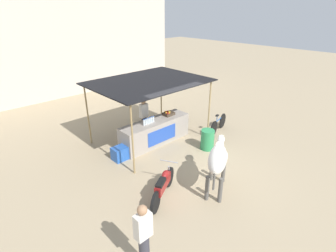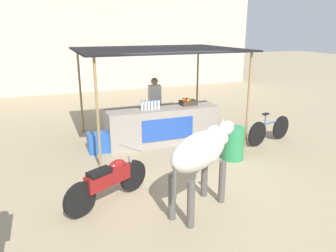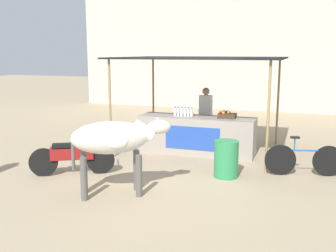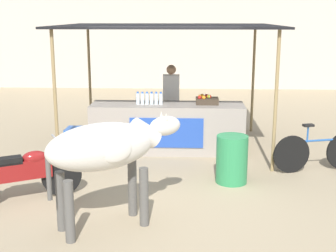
# 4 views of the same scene
# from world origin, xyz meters

# --- Properties ---
(ground_plane) EXTENTS (60.00, 60.00, 0.00)m
(ground_plane) POSITION_xyz_m (0.00, 0.00, 0.00)
(ground_plane) COLOR tan
(stall_counter) EXTENTS (3.00, 0.82, 0.96)m
(stall_counter) POSITION_xyz_m (0.00, 2.20, 0.48)
(stall_counter) COLOR #9E9389
(stall_counter) RESTS_ON ground
(stall_awning) EXTENTS (4.20, 3.20, 2.47)m
(stall_awning) POSITION_xyz_m (0.00, 2.50, 2.38)
(stall_awning) COLOR black
(stall_awning) RESTS_ON ground
(water_bottle_row) EXTENTS (0.52, 0.07, 0.25)m
(water_bottle_row) POSITION_xyz_m (-0.35, 2.15, 1.07)
(water_bottle_row) COLOR silver
(water_bottle_row) RESTS_ON stall_counter
(fruit_crate) EXTENTS (0.44, 0.32, 0.18)m
(fruit_crate) POSITION_xyz_m (0.77, 2.25, 1.03)
(fruit_crate) COLOR #3F3326
(fruit_crate) RESTS_ON stall_counter
(vendor_behind_counter) EXTENTS (0.34, 0.22, 1.65)m
(vendor_behind_counter) POSITION_xyz_m (0.05, 2.95, 0.85)
(vendor_behind_counter) COLOR #383842
(vendor_behind_counter) RESTS_ON ground
(cooler_box) EXTENTS (0.60, 0.44, 0.48)m
(cooler_box) POSITION_xyz_m (-1.71, 2.10, 0.24)
(cooler_box) COLOR blue
(cooler_box) RESTS_ON ground
(water_barrel) EXTENTS (0.51, 0.51, 0.78)m
(water_barrel) POSITION_xyz_m (1.12, 0.46, 0.39)
(water_barrel) COLOR #2D8C51
(water_barrel) RESTS_ON ground
(cow) EXTENTS (1.75, 1.25, 1.44)m
(cow) POSITION_xyz_m (-0.60, -1.26, 1.03)
(cow) COLOR silver
(cow) RESTS_ON ground
(motorcycle_parked) EXTENTS (1.62, 0.98, 0.90)m
(motorcycle_parked) POSITION_xyz_m (-2.00, -0.47, 0.43)
(motorcycle_parked) COLOR black
(motorcycle_parked) RESTS_ON ground
(bicycle_leaning) EXTENTS (1.62, 0.45, 0.85)m
(bicycle_leaning) POSITION_xyz_m (2.67, 1.11, 0.35)
(bicycle_leaning) COLOR black
(bicycle_leaning) RESTS_ON ground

